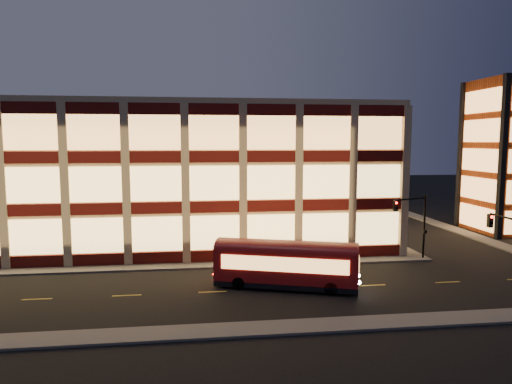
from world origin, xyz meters
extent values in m
plane|color=black|center=(0.00, 0.00, 0.00)|extent=(200.00, 200.00, 0.00)
cube|color=#514F4C|center=(-3.00, 1.00, 0.07)|extent=(54.00, 2.00, 0.15)
cube|color=#514F4C|center=(23.00, 17.00, 0.07)|extent=(2.00, 30.00, 0.15)
cube|color=#514F4C|center=(34.00, 17.00, 0.07)|extent=(2.00, 30.00, 0.15)
cube|color=#514F4C|center=(0.00, -13.00, 0.07)|extent=(100.00, 2.00, 0.15)
cube|color=tan|center=(-3.00, 17.00, 7.00)|extent=(50.00, 30.00, 14.00)
cube|color=tan|center=(-3.00, 17.00, 14.25)|extent=(50.40, 30.40, 0.50)
cube|color=#470C0A|center=(-3.00, 1.88, 0.65)|extent=(50.10, 0.25, 1.00)
cube|color=#FFC76B|center=(-3.00, 1.90, 2.75)|extent=(49.00, 0.20, 3.00)
cube|color=#470C0A|center=(22.12, 17.00, 0.65)|extent=(0.25, 30.10, 1.00)
cube|color=#FFC76B|center=(22.10, 17.00, 2.75)|extent=(0.20, 29.00, 3.00)
cube|color=#470C0A|center=(-3.00, 1.88, 5.05)|extent=(50.10, 0.25, 1.00)
cube|color=#FFC76B|center=(-3.00, 1.90, 7.15)|extent=(49.00, 0.20, 3.00)
cube|color=#470C0A|center=(22.12, 17.00, 5.05)|extent=(0.25, 30.10, 1.00)
cube|color=#FFC76B|center=(22.10, 17.00, 7.15)|extent=(0.20, 29.00, 3.00)
cube|color=#470C0A|center=(-3.00, 1.88, 9.45)|extent=(50.10, 0.25, 1.00)
cube|color=#FFC76B|center=(-3.00, 1.90, 11.55)|extent=(49.00, 0.20, 3.00)
cube|color=#470C0A|center=(22.12, 17.00, 9.45)|extent=(0.25, 30.10, 1.00)
cube|color=#FFC76B|center=(22.10, 17.00, 11.55)|extent=(0.20, 29.00, 3.00)
cube|color=#8C3814|center=(40.00, 12.00, 9.00)|extent=(8.00, 8.00, 18.00)
cube|color=black|center=(36.00, 8.00, 9.00)|extent=(0.60, 0.60, 18.00)
cube|color=black|center=(36.00, 16.00, 9.00)|extent=(0.60, 0.60, 18.00)
cube|color=#FFAC59|center=(35.92, 12.00, 1.80)|extent=(0.16, 6.60, 2.60)
cube|color=#FFAC59|center=(35.92, 12.00, 5.20)|extent=(0.16, 6.60, 2.60)
cube|color=#FFAC59|center=(35.92, 12.00, 8.60)|extent=(0.16, 6.60, 2.60)
cube|color=#FFAC59|center=(35.92, 12.00, 12.00)|extent=(0.16, 6.60, 2.60)
cube|color=#FFAC59|center=(35.92, 12.00, 15.40)|extent=(0.16, 6.60, 2.60)
cylinder|color=black|center=(23.50, 0.80, 3.00)|extent=(0.18, 0.18, 6.00)
cylinder|color=black|center=(21.75, 0.05, 5.70)|extent=(3.56, 1.63, 0.14)
cube|color=black|center=(20.00, -0.70, 5.20)|extent=(0.32, 0.32, 0.95)
sphere|color=#FF0C05|center=(20.00, -0.88, 5.50)|extent=(0.20, 0.20, 0.20)
cube|color=black|center=(23.50, 0.60, 2.60)|extent=(0.25, 0.18, 0.28)
cylinder|color=black|center=(23.50, -10.50, 5.70)|extent=(0.14, 4.00, 0.14)
cube|color=black|center=(23.50, -8.50, 5.20)|extent=(0.32, 0.32, 0.95)
sphere|color=#FF0C05|center=(23.50, -8.68, 5.50)|extent=(0.20, 0.20, 0.20)
cube|color=#8A0708|center=(9.44, -5.60, 1.77)|extent=(10.70, 5.73, 2.39)
cube|color=black|center=(9.44, -5.60, 0.36)|extent=(10.70, 5.73, 0.36)
cylinder|color=black|center=(5.92, -5.65, 0.47)|extent=(0.99, 0.59, 0.94)
cylinder|color=black|center=(6.64, -3.47, 0.47)|extent=(0.99, 0.59, 0.94)
cylinder|color=black|center=(12.24, -7.73, 0.47)|extent=(0.99, 0.59, 0.94)
cylinder|color=black|center=(12.96, -5.56, 0.47)|extent=(0.99, 0.59, 0.94)
cube|color=#FFAC59|center=(9.02, -6.87, 2.08)|extent=(8.71, 2.93, 1.04)
cube|color=#FFAC59|center=(9.86, -4.34, 2.08)|extent=(8.71, 2.93, 1.04)
camera|label=1|loc=(3.09, -37.88, 10.78)|focal=32.00mm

